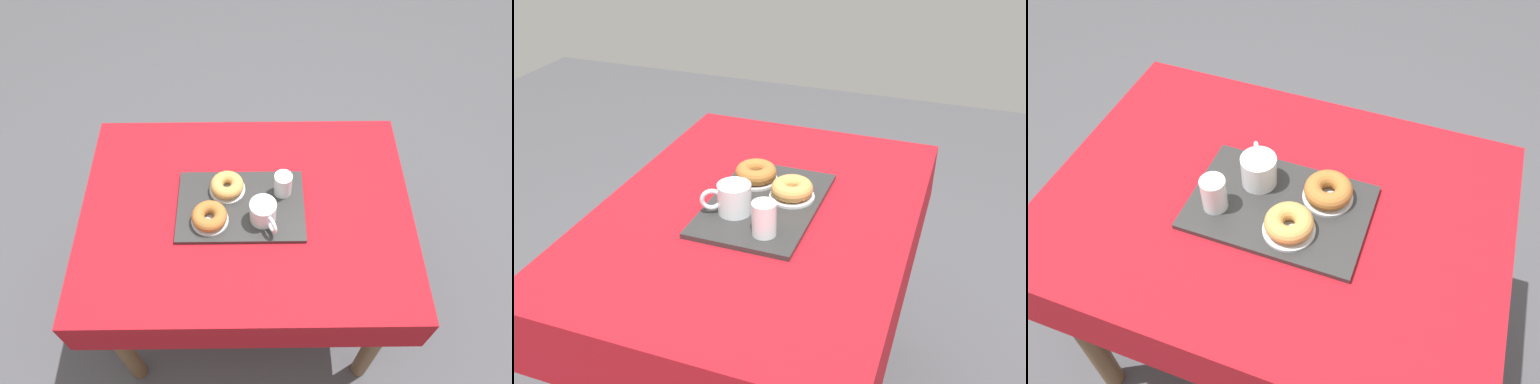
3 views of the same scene
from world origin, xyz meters
The scene contains 8 objects.
dining_table centered at (0.00, 0.00, 0.66)m, with size 1.12×0.82×0.77m.
serving_tray centered at (0.02, -0.01, 0.78)m, with size 0.43×0.28×0.01m, color #2D2D2D.
tea_mug_left centered at (-0.06, 0.04, 0.82)m, with size 0.09×0.13×0.08m.
water_glass_near centered at (-0.12, -0.07, 0.82)m, with size 0.06×0.06×0.09m.
donut_plate_left centered at (0.12, 0.05, 0.79)m, with size 0.12×0.12×0.01m, color silver.
sugar_donut_left centered at (0.12, 0.05, 0.81)m, with size 0.12×0.12×0.04m, color #A3662D.
donut_plate_right centered at (0.07, -0.07, 0.79)m, with size 0.12×0.12×0.01m, color silver.
sugar_donut_right centered at (0.07, -0.07, 0.81)m, with size 0.11×0.11×0.04m, color tan.
Camera 2 is at (-1.26, -0.49, 1.60)m, focal length 41.93 mm.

